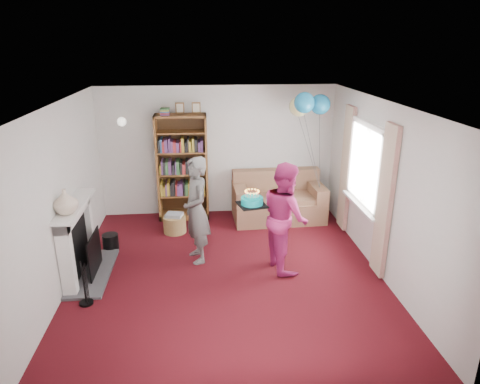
{
  "coord_description": "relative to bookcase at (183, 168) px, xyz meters",
  "views": [
    {
      "loc": [
        -0.33,
        -5.56,
        3.29
      ],
      "look_at": [
        0.25,
        0.6,
        1.08
      ],
      "focal_mm": 32.0,
      "sensor_mm": 36.0,
      "label": 1
    }
  ],
  "objects": [
    {
      "name": "birthday_cake",
      "position": [
        1.07,
        -2.13,
        0.11
      ],
      "size": [
        0.39,
        0.39,
        0.22
      ],
      "rotation": [
        0.0,
        0.0,
        0.22
      ],
      "color": "black",
      "rests_on": "ground"
    },
    {
      "name": "balloons",
      "position": [
        2.24,
        -0.48,
        1.24
      ],
      "size": [
        0.69,
        0.74,
        1.79
      ],
      "color": "#3F3F3F",
      "rests_on": "ground"
    },
    {
      "name": "wall_back",
      "position": [
        0.69,
        0.21,
        0.27
      ],
      "size": [
        4.5,
        0.02,
        2.5
      ],
      "primitive_type": "cube",
      "color": "silver",
      "rests_on": "ground"
    },
    {
      "name": "person_magenta",
      "position": [
        1.57,
        -2.14,
        -0.16
      ],
      "size": [
        0.76,
        0.9,
        1.65
      ],
      "primitive_type": "imported",
      "rotation": [
        0.0,
        0.0,
        1.75
      ],
      "color": "#AA2260",
      "rests_on": "ground"
    },
    {
      "name": "wicker_basket",
      "position": [
        -0.15,
        -0.74,
        -0.82
      ],
      "size": [
        0.41,
        0.41,
        0.36
      ],
      "rotation": [
        0.0,
        0.0,
        -0.27
      ],
      "color": "#9D7D49",
      "rests_on": "ground"
    },
    {
      "name": "ceiling",
      "position": [
        0.69,
        -2.3,
        1.52
      ],
      "size": [
        4.5,
        5.0,
        0.01
      ],
      "primitive_type": "cube",
      "color": "white",
      "rests_on": "wall_back"
    },
    {
      "name": "wall_right",
      "position": [
        2.95,
        -2.3,
        0.27
      ],
      "size": [
        0.02,
        5.0,
        2.5
      ],
      "primitive_type": "cube",
      "color": "silver",
      "rests_on": "ground"
    },
    {
      "name": "mantel_vase",
      "position": [
        -1.43,
        -2.45,
        0.31
      ],
      "size": [
        0.42,
        0.42,
        0.33
      ],
      "primitive_type": "imported",
      "rotation": [
        0.0,
        0.0,
        -0.42
      ],
      "color": "beige",
      "rests_on": "fireplace"
    },
    {
      "name": "bookcase",
      "position": [
        0.0,
        0.0,
        0.0
      ],
      "size": [
        0.95,
        0.42,
        2.22
      ],
      "color": "#472B14",
      "rests_on": "ground"
    },
    {
      "name": "sofa",
      "position": [
        1.81,
        -0.23,
        -0.64
      ],
      "size": [
        1.71,
        0.91,
        0.91
      ],
      "rotation": [
        0.0,
        0.0,
        0.03
      ],
      "color": "brown",
      "rests_on": "ground"
    },
    {
      "name": "ground",
      "position": [
        0.69,
        -2.3,
        -0.98
      ],
      "size": [
        5.0,
        5.0,
        0.0
      ],
      "primitive_type": "plane",
      "color": "#33070F",
      "rests_on": "ground"
    },
    {
      "name": "fireplace",
      "position": [
        -1.4,
        -2.11,
        -0.47
      ],
      "size": [
        0.55,
        1.8,
        1.12
      ],
      "color": "#3F3F42",
      "rests_on": "ground"
    },
    {
      "name": "window_bay",
      "position": [
        2.89,
        -1.7,
        0.22
      ],
      "size": [
        0.14,
        2.02,
        2.2
      ],
      "color": "white",
      "rests_on": "ground"
    },
    {
      "name": "wall_sconce",
      "position": [
        -1.06,
        0.06,
        0.9
      ],
      "size": [
        0.16,
        0.23,
        0.16
      ],
      "color": "gold",
      "rests_on": "ground"
    },
    {
      "name": "person_striped",
      "position": [
        0.26,
        -1.79,
        -0.15
      ],
      "size": [
        0.55,
        0.7,
        1.67
      ],
      "primitive_type": "imported",
      "rotation": [
        0.0,
        0.0,
        -1.29
      ],
      "color": "black",
      "rests_on": "ground"
    },
    {
      "name": "wall_left",
      "position": [
        -1.57,
        -2.3,
        0.27
      ],
      "size": [
        0.02,
        5.0,
        2.5
      ],
      "primitive_type": "cube",
      "color": "silver",
      "rests_on": "ground"
    }
  ]
}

